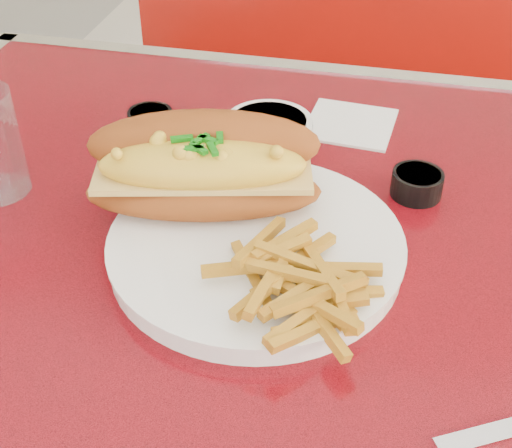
% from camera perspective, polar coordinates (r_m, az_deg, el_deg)
% --- Properties ---
extents(diner_table, '(1.23, 0.83, 0.77)m').
position_cam_1_polar(diner_table, '(0.84, 6.84, -10.26)').
color(diner_table, red).
rests_on(diner_table, ground).
extents(booth_bench_far, '(1.20, 0.51, 0.90)m').
position_cam_1_polar(booth_bench_far, '(1.67, 9.62, 2.67)').
color(booth_bench_far, '#96110A').
rests_on(booth_bench_far, ground).
extents(dinner_plate, '(0.37, 0.37, 0.02)m').
position_cam_1_polar(dinner_plate, '(0.70, -0.00, -1.84)').
color(dinner_plate, white).
rests_on(dinner_plate, diner_table).
extents(mac_hoagie, '(0.26, 0.17, 0.11)m').
position_cam_1_polar(mac_hoagie, '(0.72, -4.23, 4.56)').
color(mac_hoagie, '#974818').
rests_on(mac_hoagie, dinner_plate).
extents(fries_pile, '(0.16, 0.15, 0.04)m').
position_cam_1_polar(fries_pile, '(0.64, 2.86, -3.72)').
color(fries_pile, gold).
rests_on(fries_pile, dinner_plate).
extents(fork, '(0.04, 0.13, 0.00)m').
position_cam_1_polar(fork, '(0.68, 5.50, -2.79)').
color(fork, silver).
rests_on(fork, dinner_plate).
extents(gravy_ramekin, '(0.12, 0.12, 0.06)m').
position_cam_1_polar(gravy_ramekin, '(0.83, 1.02, 6.80)').
color(gravy_ramekin, white).
rests_on(gravy_ramekin, diner_table).
extents(sauce_cup_left, '(0.07, 0.07, 0.03)m').
position_cam_1_polar(sauce_cup_left, '(0.91, -8.44, 8.21)').
color(sauce_cup_left, black).
rests_on(sauce_cup_left, diner_table).
extents(sauce_cup_right, '(0.07, 0.07, 0.03)m').
position_cam_1_polar(sauce_cup_right, '(0.80, 12.77, 3.24)').
color(sauce_cup_right, black).
rests_on(sauce_cup_right, diner_table).
extents(paper_napkin, '(0.12, 0.12, 0.00)m').
position_cam_1_polar(paper_napkin, '(0.93, 7.55, 7.94)').
color(paper_napkin, white).
rests_on(paper_napkin, diner_table).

